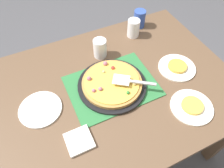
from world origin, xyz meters
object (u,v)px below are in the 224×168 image
Objects in this scene: napkin_stack at (79,141)px; plate_side at (40,109)px; plate_near_left at (177,68)px; cup_corner at (139,19)px; plate_far_right at (192,107)px; pizza_server at (130,81)px; pizza_pan at (112,85)px; pizza at (112,82)px; cup_far at (100,48)px; cup_near at (133,28)px; served_slice_left at (177,66)px; served_slice_right at (192,105)px.

plate_side is at bearing -63.71° from napkin_stack.
plate_near_left is 1.83× the size of cup_corner.
pizza_server reaches higher than plate_far_right.
pizza is at bearing -74.53° from pizza_pan.
cup_far is 1.00× the size of cup_corner.
pizza_pan is 3.17× the size of cup_near.
served_slice_left is (0.00, 0.00, 0.01)m from plate_near_left.
plate_side is (0.40, -0.02, -0.01)m from pizza_pan.
served_slice_left is 0.27m from served_slice_right.
cup_far is at bearing -123.25° from napkin_stack.
cup_near reaches higher than pizza_pan.
napkin_stack is at bearing -7.22° from served_slice_right.
pizza is at bearing -6.15° from plate_near_left.
pizza is 0.41m from plate_near_left.
napkin_stack is at bearing 25.54° from pizza_server.
pizza is 0.58m from cup_corner.
served_slice_right is at bearing 155.65° from plate_side.
served_slice_left is (-0.41, 0.04, 0.01)m from pizza_pan.
cup_near is at bearing -76.47° from plate_near_left.
pizza_pan is 3.17× the size of napkin_stack.
pizza reaches higher than plate_side.
cup_far is 0.56× the size of pizza_server.
cup_far is at bearing -152.04° from plate_side.
cup_near is at bearing -76.47° from served_slice_left.
plate_near_left is 2.00× the size of served_slice_right.
plate_near_left is 1.00× the size of plate_side.
plate_far_right is (0.09, 0.26, 0.00)m from plate_near_left.
pizza_server reaches higher than served_slice_right.
served_slice_left is at bearing -177.66° from pizza_server.
cup_near and cup_far have the same top height.
plate_near_left is 1.04× the size of pizza_server.
served_slice_left is at bearing 103.53° from cup_near.
pizza is 0.44m from plate_far_right.
napkin_stack is at bearing 43.50° from cup_near.
pizza_pan is 0.41m from served_slice_left.
cup_far is (-0.04, -0.25, 0.03)m from pizza.
pizza_pan is 0.26m from cup_far.
pizza is 1.50× the size of plate_far_right.
cup_far is (0.27, -0.55, 0.06)m from plate_far_right.
plate_side is at bearing -24.35° from served_slice_right.
cup_near is at bearing 40.11° from cup_corner.
pizza_pan is at bearing -35.37° from pizza_server.
cup_near is at bearing -121.16° from pizza_server.
pizza_server is at bearing -46.25° from served_slice_right.
cup_far is at bearing -38.58° from plate_near_left.
plate_near_left is at bearing 141.42° from cup_far.
cup_corner reaches higher than napkin_stack.
pizza_server reaches higher than plate_side.
plate_far_right is 0.27m from served_slice_left.
pizza is 2.75× the size of cup_far.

